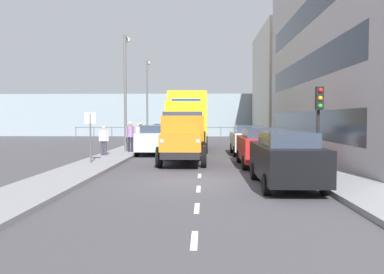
% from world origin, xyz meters
% --- Properties ---
extents(ground_plane, '(80.00, 80.00, 0.00)m').
position_xyz_m(ground_plane, '(0.00, -10.20, 0.00)').
color(ground_plane, '#423F44').
extents(sidewalk_left, '(2.05, 41.75, 0.15)m').
position_xyz_m(sidewalk_left, '(-4.67, -10.20, 0.07)').
color(sidewalk_left, gray).
rests_on(sidewalk_left, ground_plane).
extents(sidewalk_right, '(2.05, 41.75, 0.15)m').
position_xyz_m(sidewalk_right, '(4.67, -10.20, 0.07)').
color(sidewalk_right, gray).
rests_on(sidewalk_right, ground_plane).
extents(road_centreline_markings, '(0.12, 38.24, 0.01)m').
position_xyz_m(road_centreline_markings, '(0.00, -9.75, 0.00)').
color(road_centreline_markings, silver).
rests_on(road_centreline_markings, ground_plane).
extents(building_terrace, '(7.87, 20.67, 12.62)m').
position_xyz_m(building_terrace, '(-9.61, -9.35, 6.31)').
color(building_terrace, '#B7B2B7').
rests_on(building_terrace, ground_plane).
extents(building_far_block, '(7.86, 11.93, 10.84)m').
position_xyz_m(building_far_block, '(-9.62, -27.10, 5.42)').
color(building_far_block, beige).
rests_on(building_far_block, ground_plane).
extents(sea_horizon, '(80.00, 0.80, 5.00)m').
position_xyz_m(sea_horizon, '(0.00, -34.07, 2.50)').
color(sea_horizon, '#84939E').
rests_on(sea_horizon, ground_plane).
extents(seawall_railing, '(28.08, 0.08, 1.20)m').
position_xyz_m(seawall_railing, '(-0.00, -30.47, 0.92)').
color(seawall_railing, '#4C5156').
rests_on(seawall_railing, ground_plane).
extents(truck_vintage_orange, '(2.17, 5.64, 2.43)m').
position_xyz_m(truck_vintage_orange, '(0.82, -5.32, 1.18)').
color(truck_vintage_orange, black).
rests_on(truck_vintage_orange, ground_plane).
extents(lorry_cargo_yellow, '(2.58, 8.20, 3.87)m').
position_xyz_m(lorry_cargo_yellow, '(0.91, -13.77, 2.08)').
color(lorry_cargo_yellow, gold).
rests_on(lorry_cargo_yellow, ground_plane).
extents(car_black_kerbside_near, '(1.79, 4.51, 1.72)m').
position_xyz_m(car_black_kerbside_near, '(-2.69, 0.74, 0.90)').
color(car_black_kerbside_near, black).
rests_on(car_black_kerbside_near, ground_plane).
extents(car_red_kerbside_1, '(1.91, 4.42, 1.72)m').
position_xyz_m(car_red_kerbside_1, '(-2.69, -4.65, 0.90)').
color(car_red_kerbside_1, '#B21E1E').
rests_on(car_red_kerbside_1, ground_plane).
extents(car_white_kerbside_2, '(1.83, 4.02, 1.72)m').
position_xyz_m(car_white_kerbside_2, '(-2.69, -10.11, 0.89)').
color(car_white_kerbside_2, white).
rests_on(car_white_kerbside_2, ground_plane).
extents(car_silver_oppositeside_0, '(1.93, 4.01, 1.72)m').
position_xyz_m(car_silver_oppositeside_0, '(2.69, -10.11, 0.90)').
color(car_silver_oppositeside_0, '#B7BABF').
rests_on(car_silver_oppositeside_0, ground_plane).
extents(car_teal_oppositeside_1, '(1.96, 3.92, 1.72)m').
position_xyz_m(car_teal_oppositeside_1, '(2.69, -16.34, 0.90)').
color(car_teal_oppositeside_1, '#1E6670').
rests_on(car_teal_oppositeside_1, ground_plane).
extents(pedestrian_with_bag, '(0.53, 0.34, 1.58)m').
position_xyz_m(pedestrian_with_bag, '(5.20, -7.98, 1.07)').
color(pedestrian_with_bag, '#383342').
rests_on(pedestrian_with_bag, sidewalk_right).
extents(pedestrian_near_railing, '(0.53, 0.34, 1.79)m').
position_xyz_m(pedestrian_near_railing, '(4.17, -10.18, 1.21)').
color(pedestrian_near_railing, black).
rests_on(pedestrian_near_railing, sidewalk_right).
extents(pedestrian_in_dark_coat, '(0.53, 0.34, 1.65)m').
position_xyz_m(pedestrian_in_dark_coat, '(4.22, -13.09, 1.12)').
color(pedestrian_in_dark_coat, black).
rests_on(pedestrian_in_dark_coat, sidewalk_right).
extents(pedestrian_strolling, '(0.53, 0.34, 1.69)m').
position_xyz_m(pedestrian_strolling, '(4.50, -16.09, 1.14)').
color(pedestrian_strolling, '#4C473D').
rests_on(pedestrian_strolling, sidewalk_right).
extents(traffic_light_near, '(0.28, 0.41, 3.20)m').
position_xyz_m(traffic_light_near, '(-4.62, -2.48, 2.47)').
color(traffic_light_near, black).
rests_on(traffic_light_near, sidewalk_left).
extents(lamp_post_promenade, '(0.32, 1.14, 6.95)m').
position_xyz_m(lamp_post_promenade, '(4.55, -10.80, 4.25)').
color(lamp_post_promenade, '#59595B').
rests_on(lamp_post_promenade, sidewalk_right).
extents(lamp_post_far, '(0.32, 1.14, 6.97)m').
position_xyz_m(lamp_post_far, '(4.73, -21.24, 4.26)').
color(lamp_post_far, '#59595B').
rests_on(lamp_post_far, sidewalk_right).
extents(street_sign, '(0.50, 0.07, 2.25)m').
position_xyz_m(street_sign, '(4.90, -4.47, 1.68)').
color(street_sign, '#4C4C4C').
rests_on(street_sign, sidewalk_right).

